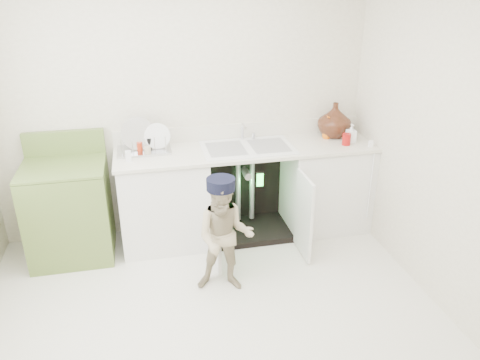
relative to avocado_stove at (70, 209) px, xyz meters
The scene contains 5 objects.
ground 1.67m from the avocado_stove, 47.22° to the right, with size 3.50×3.50×0.00m, color beige.
room_shell 1.80m from the avocado_stove, 47.22° to the right, with size 6.00×5.50×1.26m.
counter_run 1.67m from the avocado_stove, ahead, with size 2.44×1.02×1.24m.
avocado_stove is the anchor object (origin of this frame).
repair_worker 1.50m from the avocado_stove, 33.06° to the right, with size 0.72×0.74×0.98m.
Camera 1 is at (-0.41, -2.78, 2.38)m, focal length 35.00 mm.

